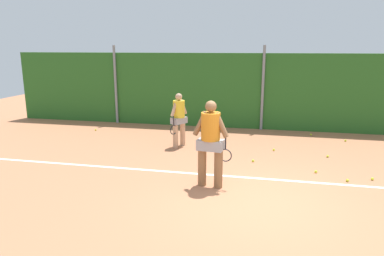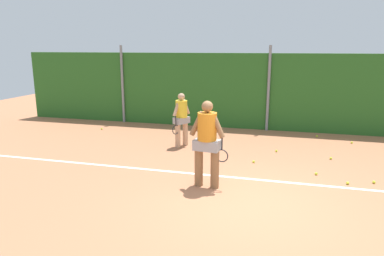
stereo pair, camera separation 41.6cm
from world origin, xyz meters
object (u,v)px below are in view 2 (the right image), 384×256
object	(u,v)px
tennis_ball_1	(276,151)
tennis_ball_6	(102,129)
tennis_ball_4	(317,136)
player_foreground_near	(207,140)
tennis_ball_7	(352,142)
player_midcourt	(181,117)
tennis_ball_9	(348,183)
tennis_ball_0	(316,174)
tennis_ball_3	(254,162)
tennis_ball_10	(374,182)
tennis_ball_11	(331,158)

from	to	relation	value
tennis_ball_1	tennis_ball_6	bearing A→B (deg)	168.92
tennis_ball_6	tennis_ball_4	bearing A→B (deg)	6.66
player_foreground_near	tennis_ball_1	xyz separation A→B (m)	(1.39, 3.00, -1.02)
player_foreground_near	tennis_ball_7	world-z (taller)	player_foreground_near
tennis_ball_6	player_foreground_near	bearing A→B (deg)	-40.98
player_midcourt	tennis_ball_9	world-z (taller)	player_midcourt
tennis_ball_4	tennis_ball_6	distance (m)	7.58
player_midcourt	tennis_ball_6	distance (m)	3.79
player_foreground_near	tennis_ball_0	xyz separation A→B (m)	(2.35, 1.33, -1.02)
tennis_ball_3	tennis_ball_6	size ratio (longest dim) A/B	1.00
tennis_ball_10	tennis_ball_9	bearing A→B (deg)	-159.73
tennis_ball_7	tennis_ball_10	xyz separation A→B (m)	(-0.10, -3.43, 0.00)
tennis_ball_4	tennis_ball_6	size ratio (longest dim) A/B	1.00
tennis_ball_1	tennis_ball_10	bearing A→B (deg)	-41.37
tennis_ball_7	tennis_ball_3	bearing A→B (deg)	-136.36
player_foreground_near	tennis_ball_11	xyz separation A→B (m)	(2.83, 2.67, -1.02)
tennis_ball_7	tennis_ball_10	size ratio (longest dim) A/B	1.00
tennis_ball_1	tennis_ball_10	distance (m)	2.87
player_foreground_near	tennis_ball_6	world-z (taller)	player_foreground_near
tennis_ball_11	tennis_ball_6	bearing A→B (deg)	168.57
tennis_ball_10	tennis_ball_11	world-z (taller)	same
player_midcourt	tennis_ball_10	world-z (taller)	player_midcourt
tennis_ball_3	tennis_ball_10	size ratio (longest dim) A/B	1.00
player_foreground_near	tennis_ball_9	size ratio (longest dim) A/B	28.40
tennis_ball_0	tennis_ball_1	xyz separation A→B (m)	(-0.96, 1.67, 0.00)
tennis_ball_9	player_midcourt	bearing A→B (deg)	155.57
tennis_ball_0	tennis_ball_6	distance (m)	7.77
tennis_ball_1	tennis_ball_9	distance (m)	2.64
tennis_ball_10	tennis_ball_7	bearing A→B (deg)	88.29
tennis_ball_6	tennis_ball_11	world-z (taller)	same
tennis_ball_10	tennis_ball_4	bearing A→B (deg)	102.47
tennis_ball_4	tennis_ball_10	bearing A→B (deg)	-77.53
tennis_ball_0	tennis_ball_4	xyz separation A→B (m)	(0.31, 3.77, 0.00)
player_foreground_near	tennis_ball_3	distance (m)	2.28
tennis_ball_11	tennis_ball_1	bearing A→B (deg)	167.09
tennis_ball_3	player_midcourt	bearing A→B (deg)	155.43
tennis_ball_9	tennis_ball_10	distance (m)	0.61
player_midcourt	tennis_ball_4	world-z (taller)	player_midcourt
tennis_ball_3	tennis_ball_11	distance (m)	2.15
tennis_ball_11	player_midcourt	bearing A→B (deg)	177.07
player_foreground_near	tennis_ball_3	bearing A→B (deg)	72.61
tennis_ball_4	tennis_ball_10	distance (m)	4.10
tennis_ball_4	tennis_ball_11	distance (m)	2.44
player_foreground_near	player_midcourt	world-z (taller)	player_foreground_near
tennis_ball_1	tennis_ball_6	distance (m)	6.37
player_midcourt	tennis_ball_4	distance (m)	4.73
tennis_ball_3	tennis_ball_10	xyz separation A→B (m)	(2.70, -0.75, 0.00)
tennis_ball_3	tennis_ball_6	xyz separation A→B (m)	(-5.71, 2.37, 0.00)
tennis_ball_7	tennis_ball_10	world-z (taller)	same
player_midcourt	tennis_ball_9	size ratio (longest dim) A/B	24.55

